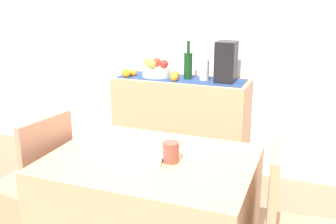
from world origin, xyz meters
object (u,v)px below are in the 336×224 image
at_px(coffee_maker, 226,62).
at_px(dining_table, 151,218).
at_px(fruit_bowl, 157,72).
at_px(sideboard_console, 181,128).
at_px(open_book, 137,157).
at_px(coffee_cup, 171,152).
at_px(ceramic_vase, 204,70).
at_px(chair_near_window, 35,207).
at_px(wine_bottle, 188,65).

height_order(coffee_maker, dining_table, coffee_maker).
xyz_separation_m(fruit_bowl, coffee_maker, (0.61, 0.00, 0.12)).
xyz_separation_m(sideboard_console, open_book, (0.21, -1.36, 0.30)).
bearing_deg(coffee_maker, open_book, -97.16).
bearing_deg(coffee_cup, dining_table, 177.89).
bearing_deg(ceramic_vase, dining_table, -86.80).
height_order(open_book, chair_near_window, chair_near_window).
distance_m(wine_bottle, open_book, 1.39).
relative_size(dining_table, open_book, 3.97).
distance_m(ceramic_vase, chair_near_window, 1.68).
bearing_deg(coffee_maker, chair_near_window, -124.88).
distance_m(wine_bottle, coffee_cup, 1.39).
bearing_deg(open_book, wine_bottle, 82.76).
height_order(dining_table, open_book, open_book).
bearing_deg(coffee_maker, coffee_cup, -89.41).
bearing_deg(dining_table, coffee_cup, -2.11).
distance_m(coffee_maker, open_book, 1.40).
bearing_deg(wine_bottle, open_book, -83.55).
bearing_deg(ceramic_vase, fruit_bowl, 180.00).
xyz_separation_m(ceramic_vase, dining_table, (0.07, -1.33, -0.61)).
xyz_separation_m(ceramic_vase, coffee_cup, (0.19, -1.33, -0.18)).
bearing_deg(chair_near_window, dining_table, 0.18).
bearing_deg(sideboard_console, wine_bottle, -0.00).
distance_m(ceramic_vase, dining_table, 1.46).
height_order(fruit_bowl, dining_table, fruit_bowl).
xyz_separation_m(fruit_bowl, ceramic_vase, (0.43, 0.00, 0.04)).
distance_m(wine_bottle, ceramic_vase, 0.15).
height_order(fruit_bowl, wine_bottle, wine_bottle).
distance_m(coffee_maker, dining_table, 1.50).
distance_m(ceramic_vase, open_book, 1.38).
relative_size(coffee_maker, coffee_cup, 3.07).
height_order(ceramic_vase, coffee_cup, ceramic_vase).
bearing_deg(wine_bottle, sideboard_console, 180.00).
bearing_deg(wine_bottle, ceramic_vase, 0.00).
relative_size(ceramic_vase, open_book, 0.63).
bearing_deg(open_book, sideboard_console, 85.24).
bearing_deg(wine_bottle, chair_near_window, -114.40).
relative_size(coffee_cup, chair_near_window, 0.12).
bearing_deg(ceramic_vase, coffee_maker, 0.00).
bearing_deg(ceramic_vase, wine_bottle, -180.00).
height_order(wine_bottle, open_book, wine_bottle).
distance_m(sideboard_console, fruit_bowl, 0.54).
bearing_deg(fruit_bowl, chair_near_window, -103.29).
xyz_separation_m(coffee_maker, chair_near_window, (-0.93, -1.33, -0.79)).
height_order(sideboard_console, coffee_cup, sideboard_console).
bearing_deg(coffee_cup, fruit_bowl, 115.20).
distance_m(fruit_bowl, coffee_cup, 1.48).
xyz_separation_m(coffee_maker, coffee_cup, (0.01, -1.33, -0.26)).
xyz_separation_m(dining_table, coffee_cup, (0.12, -0.00, 0.42)).
height_order(fruit_bowl, coffee_maker, coffee_maker).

